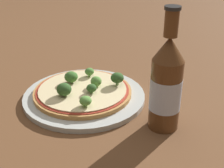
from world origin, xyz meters
TOP-DOWN VIEW (x-y plane):
  - ground_plane at (0.00, 0.00)m, footprint 3.00×3.00m
  - plate at (-0.01, -0.01)m, footprint 0.28×0.28m
  - pizza at (-0.01, -0.01)m, footprint 0.23×0.23m
  - broccoli_floret_0 at (0.01, 0.02)m, footprint 0.03×0.03m
  - broccoli_floret_1 at (-0.04, 0.05)m, footprint 0.02×0.02m
  - broccoli_floret_2 at (-0.05, 0.00)m, footprint 0.03×0.03m
  - broccoli_floret_3 at (0.02, -0.02)m, footprint 0.02×0.02m
  - broccoli_floret_4 at (0.05, 0.05)m, footprint 0.03×0.03m
  - broccoli_floret_5 at (0.04, -0.07)m, footprint 0.03×0.03m
  - broccoli_floret_6 at (-0.02, -0.06)m, footprint 0.03×0.03m
  - beer_bottle at (0.20, -0.01)m, footprint 0.06×0.06m

SIDE VIEW (x-z plane):
  - ground_plane at x=0.00m, z-range 0.00..0.00m
  - plate at x=-0.01m, z-range 0.00..0.01m
  - pizza at x=-0.01m, z-range 0.01..0.03m
  - broccoli_floret_3 at x=0.02m, z-range 0.03..0.05m
  - broccoli_floret_1 at x=-0.04m, z-range 0.03..0.05m
  - broccoli_floret_5 at x=0.04m, z-range 0.03..0.05m
  - broccoli_floret_0 at x=0.01m, z-range 0.03..0.05m
  - broccoli_floret_2 at x=-0.05m, z-range 0.03..0.05m
  - broccoli_floret_6 at x=-0.02m, z-range 0.03..0.06m
  - broccoli_floret_4 at x=0.05m, z-range 0.03..0.06m
  - beer_bottle at x=0.20m, z-range -0.03..0.22m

